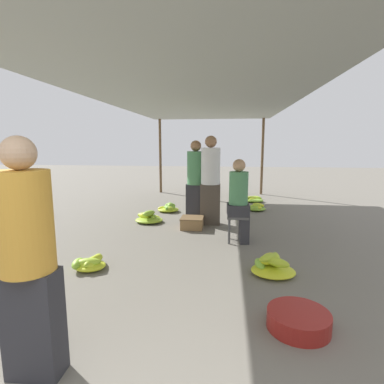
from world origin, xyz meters
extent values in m
cylinder|color=brown|center=(-1.62, 8.30, 1.18)|extent=(0.08, 0.08, 2.36)
cylinder|color=brown|center=(1.62, 8.30, 1.18)|extent=(0.08, 0.08, 2.36)
cube|color=#9EA399|center=(0.00, 4.30, 2.38)|extent=(3.64, 8.40, 0.04)
cube|color=#2D2D33|center=(-0.73, 0.46, 0.38)|extent=(0.36, 0.20, 0.76)
cylinder|color=gold|center=(-0.73, 0.46, 1.08)|extent=(0.35, 0.35, 0.66)
sphere|color=tan|center=(-0.73, 0.46, 1.52)|extent=(0.21, 0.21, 0.21)
cube|color=#4C4C4C|center=(0.73, 3.50, 0.42)|extent=(0.34, 0.34, 0.04)
cylinder|color=#4C4C4C|center=(0.59, 3.37, 0.20)|extent=(0.04, 0.04, 0.40)
cylinder|color=#4C4C4C|center=(0.87, 3.37, 0.20)|extent=(0.04, 0.04, 0.40)
cylinder|color=#4C4C4C|center=(0.59, 3.64, 0.20)|extent=(0.04, 0.04, 0.40)
cylinder|color=#4C4C4C|center=(0.87, 3.64, 0.20)|extent=(0.04, 0.04, 0.40)
cube|color=#2D2D33|center=(0.83, 3.50, 0.22)|extent=(0.16, 0.32, 0.44)
cube|color=#2D2D33|center=(0.73, 3.50, 0.53)|extent=(0.36, 0.36, 0.18)
cylinder|color=#4C8C59|center=(0.73, 3.50, 0.88)|extent=(0.32, 0.32, 0.52)
sphere|color=tan|center=(0.73, 3.50, 1.24)|extent=(0.20, 0.20, 0.20)
cylinder|color=maroon|center=(1.18, 1.20, 0.08)|extent=(0.53, 0.53, 0.16)
ellipsoid|color=#9CC330|center=(-1.16, 2.13, 0.11)|extent=(0.33, 0.21, 0.10)
ellipsoid|color=#8ABB33|center=(-1.29, 2.12, 0.09)|extent=(0.16, 0.27, 0.12)
ellipsoid|color=#BACF2B|center=(-1.17, 2.10, 0.07)|extent=(0.23, 0.15, 0.12)
ellipsoid|color=#BBCF2B|center=(-1.13, 2.22, 0.10)|extent=(0.18, 0.35, 0.12)
ellipsoid|color=#B6CD2C|center=(-1.13, 2.29, 0.08)|extent=(0.12, 0.31, 0.12)
ellipsoid|color=#A6C72E|center=(-1.15, 2.18, 0.10)|extent=(0.13, 0.32, 0.11)
ellipsoid|color=#C6D329|center=(-1.16, 2.16, 0.05)|extent=(0.39, 0.34, 0.10)
ellipsoid|color=#8DBD33|center=(-1.01, 4.51, 0.19)|extent=(0.28, 0.35, 0.11)
ellipsoid|color=#A2C52F|center=(-1.15, 4.63, 0.11)|extent=(0.36, 0.27, 0.11)
ellipsoid|color=#C9D528|center=(-1.12, 4.54, 0.12)|extent=(0.28, 0.23, 0.12)
ellipsoid|color=#BFD12A|center=(-1.02, 4.74, 0.05)|extent=(0.37, 0.24, 0.09)
ellipsoid|color=yellow|center=(-1.06, 4.55, 0.16)|extent=(0.27, 0.20, 0.11)
ellipsoid|color=#93BF32|center=(-0.93, 4.56, 0.08)|extent=(0.13, 0.26, 0.13)
ellipsoid|color=#9BC230|center=(-1.01, 4.51, 0.05)|extent=(0.56, 0.49, 0.10)
ellipsoid|color=yellow|center=(-0.87, 5.62, 0.07)|extent=(0.21, 0.27, 0.14)
ellipsoid|color=#77B437|center=(-0.76, 5.44, 0.11)|extent=(0.28, 0.31, 0.10)
ellipsoid|color=#9FC430|center=(-0.76, 5.40, 0.11)|extent=(0.23, 0.19, 0.09)
ellipsoid|color=yellow|center=(-0.97, 5.53, 0.06)|extent=(0.26, 0.25, 0.11)
ellipsoid|color=#75B337|center=(-0.83, 5.47, 0.09)|extent=(0.27, 0.25, 0.13)
ellipsoid|color=#7BB636|center=(-0.77, 5.53, 0.15)|extent=(0.15, 0.29, 0.12)
ellipsoid|color=#7AB536|center=(-0.78, 5.54, 0.14)|extent=(0.25, 0.13, 0.13)
ellipsoid|color=#B4CC2C|center=(-0.82, 5.52, 0.05)|extent=(0.49, 0.43, 0.10)
ellipsoid|color=#82B835|center=(0.97, 2.34, 0.10)|extent=(0.15, 0.27, 0.13)
ellipsoid|color=#ABC92D|center=(1.08, 2.30, 0.21)|extent=(0.33, 0.30, 0.09)
ellipsoid|color=yellow|center=(1.16, 2.51, 0.08)|extent=(0.30, 0.21, 0.13)
ellipsoid|color=#B6CD2C|center=(1.16, 2.36, 0.17)|extent=(0.11, 0.30, 0.14)
ellipsoid|color=#AECA2D|center=(1.15, 2.23, 0.18)|extent=(0.34, 0.28, 0.11)
ellipsoid|color=yellow|center=(1.08, 2.37, 0.17)|extent=(0.31, 0.35, 0.13)
ellipsoid|color=yellow|center=(1.12, 2.28, 0.05)|extent=(0.53, 0.47, 0.10)
ellipsoid|color=#8EBD33|center=(1.20, 6.01, 0.07)|extent=(0.24, 0.12, 0.10)
ellipsoid|color=#C2D229|center=(1.29, 5.84, 0.08)|extent=(0.21, 0.32, 0.10)
ellipsoid|color=#8BBC33|center=(1.18, 5.83, 0.07)|extent=(0.25, 0.14, 0.13)
ellipsoid|color=#8CBC33|center=(1.24, 5.77, 0.07)|extent=(0.28, 0.24, 0.12)
ellipsoid|color=#C3D229|center=(1.33, 5.95, 0.08)|extent=(0.14, 0.24, 0.11)
ellipsoid|color=yellow|center=(1.31, 5.96, 0.12)|extent=(0.33, 0.34, 0.09)
ellipsoid|color=#ACC92D|center=(1.25, 5.84, 0.11)|extent=(0.24, 0.12, 0.15)
ellipsoid|color=#83B935|center=(1.25, 5.87, 0.05)|extent=(0.45, 0.39, 0.10)
ellipsoid|color=#AAC82E|center=(1.20, 6.95, 0.11)|extent=(0.35, 0.23, 0.10)
ellipsoid|color=#BBCF2B|center=(1.27, 6.94, 0.07)|extent=(0.34, 0.32, 0.13)
ellipsoid|color=#80B835|center=(1.25, 6.99, 0.08)|extent=(0.25, 0.32, 0.09)
ellipsoid|color=#9CC330|center=(1.36, 7.08, 0.09)|extent=(0.33, 0.28, 0.11)
ellipsoid|color=#81B835|center=(1.27, 6.98, 0.05)|extent=(0.55, 0.48, 0.10)
cube|color=olive|center=(-0.09, 4.19, 0.10)|extent=(0.40, 0.40, 0.19)
cube|color=brown|center=(-0.09, 4.19, 0.20)|extent=(0.42, 0.42, 0.02)
cube|color=#2D2D33|center=(-0.09, 4.75, 0.38)|extent=(0.40, 0.28, 0.76)
cylinder|color=#4C8C59|center=(-0.09, 4.75, 1.10)|extent=(0.42, 0.42, 0.66)
sphere|color=#9E704C|center=(-0.09, 4.75, 1.54)|extent=(0.22, 0.22, 0.22)
cube|color=#4C4238|center=(0.23, 4.51, 0.40)|extent=(0.39, 0.22, 0.80)
cylinder|color=white|center=(0.23, 4.51, 1.15)|extent=(0.37, 0.37, 0.70)
sphere|color=#9E704C|center=(0.23, 4.51, 1.62)|extent=(0.23, 0.23, 0.23)
camera|label=1|loc=(0.55, -1.25, 1.57)|focal=28.00mm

